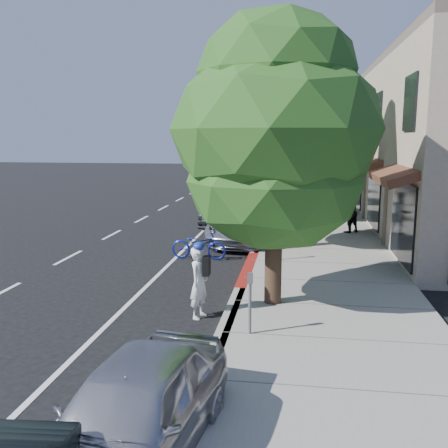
% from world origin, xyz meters
% --- Properties ---
extents(ground, '(120.00, 120.00, 0.00)m').
position_xyz_m(ground, '(0.00, 0.00, 0.00)').
color(ground, black).
rests_on(ground, ground).
extents(sidewalk, '(4.60, 56.00, 0.15)m').
position_xyz_m(sidewalk, '(2.30, 8.00, 0.07)').
color(sidewalk, gray).
rests_on(sidewalk, ground).
extents(curb, '(0.30, 56.00, 0.15)m').
position_xyz_m(curb, '(0.00, 8.00, 0.07)').
color(curb, '#9E998E').
rests_on(curb, ground).
extents(curb_red_segment, '(0.32, 4.00, 0.15)m').
position_xyz_m(curb_red_segment, '(0.00, 1.00, 0.07)').
color(curb_red_segment, maroon).
rests_on(curb_red_segment, ground).
extents(storefront_building, '(10.00, 36.00, 7.00)m').
position_xyz_m(storefront_building, '(9.60, 18.00, 3.50)').
color(storefront_building, '#B6A48C').
rests_on(storefront_building, ground).
extents(street_tree_0, '(4.77, 4.77, 6.85)m').
position_xyz_m(street_tree_0, '(0.90, -2.00, 4.10)').
color(street_tree_0, black).
rests_on(street_tree_0, ground).
extents(street_tree_1, '(4.52, 4.52, 7.97)m').
position_xyz_m(street_tree_1, '(0.90, 4.00, 5.00)').
color(street_tree_1, black).
rests_on(street_tree_1, ground).
extents(street_tree_2, '(4.72, 4.72, 7.78)m').
position_xyz_m(street_tree_2, '(0.90, 10.00, 4.81)').
color(street_tree_2, black).
rests_on(street_tree_2, ground).
extents(street_tree_3, '(5.12, 5.12, 7.76)m').
position_xyz_m(street_tree_3, '(0.90, 16.00, 4.71)').
color(street_tree_3, black).
rests_on(street_tree_3, ground).
extents(street_tree_4, '(4.97, 4.97, 7.94)m').
position_xyz_m(street_tree_4, '(0.90, 22.00, 4.88)').
color(street_tree_4, black).
rests_on(street_tree_4, ground).
extents(street_tree_5, '(4.35, 4.35, 7.80)m').
position_xyz_m(street_tree_5, '(0.90, 28.00, 4.91)').
color(street_tree_5, black).
rests_on(street_tree_5, ground).
extents(cyclist, '(0.55, 0.68, 1.63)m').
position_xyz_m(cyclist, '(-0.70, -2.86, 0.82)').
color(cyclist, white).
rests_on(cyclist, ground).
extents(bicycle, '(1.88, 0.74, 0.97)m').
position_xyz_m(bicycle, '(-1.80, 2.47, 0.49)').
color(bicycle, navy).
rests_on(bicycle, ground).
extents(silver_suv, '(2.88, 5.35, 1.43)m').
position_xyz_m(silver_suv, '(-0.50, 5.50, 0.71)').
color(silver_suv, silver).
rests_on(silver_suv, ground).
extents(dark_sedan, '(1.77, 4.92, 1.61)m').
position_xyz_m(dark_sedan, '(-1.79, 9.00, 0.81)').
color(dark_sedan, black).
rests_on(dark_sedan, ground).
extents(white_pickup, '(2.06, 5.07, 1.47)m').
position_xyz_m(white_pickup, '(-2.20, 19.11, 0.73)').
color(white_pickup, beige).
rests_on(white_pickup, ground).
extents(dark_suv_far, '(2.29, 4.80, 1.58)m').
position_xyz_m(dark_suv_far, '(-2.20, 21.50, 0.79)').
color(dark_suv_far, black).
rests_on(dark_suv_far, ground).
extents(near_car_a, '(2.09, 4.15, 1.35)m').
position_xyz_m(near_car_a, '(-0.50, -8.00, 0.68)').
color(near_car_a, '#B4B4B9').
rests_on(near_car_a, ground).
extents(pedestrian, '(1.04, 1.00, 1.69)m').
position_xyz_m(pedestrian, '(3.52, 7.26, 0.99)').
color(pedestrian, black).
rests_on(pedestrian, sidewalk).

